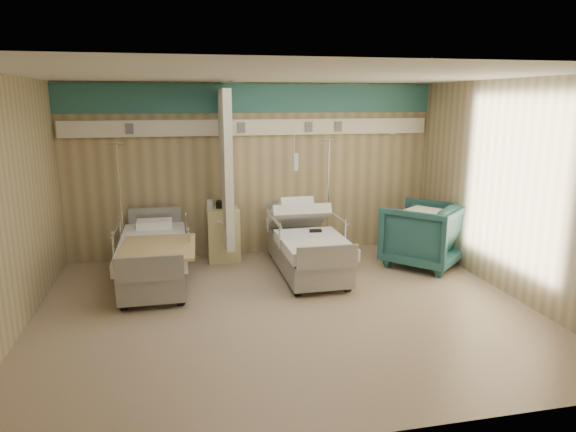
% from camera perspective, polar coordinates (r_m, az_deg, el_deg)
% --- Properties ---
extents(ground, '(6.00, 5.00, 0.00)m').
position_cam_1_polar(ground, '(6.42, -0.30, -10.41)').
color(ground, gray).
rests_on(ground, ground).
extents(room_walls, '(6.04, 5.04, 2.82)m').
position_cam_1_polar(room_walls, '(6.18, -1.09, 6.59)').
color(room_walls, tan).
rests_on(room_walls, ground).
extents(bed_right, '(1.00, 2.16, 0.63)m').
position_cam_1_polar(bed_right, '(7.63, 2.09, -4.08)').
color(bed_right, white).
rests_on(bed_right, ground).
extents(bed_left, '(1.00, 2.16, 0.63)m').
position_cam_1_polar(bed_left, '(7.42, -14.67, -5.00)').
color(bed_left, white).
rests_on(bed_left, ground).
extents(bedside_cabinet, '(0.50, 0.48, 0.85)m').
position_cam_1_polar(bedside_cabinet, '(8.28, -7.20, -2.04)').
color(bedside_cabinet, '#D3CA84').
rests_on(bedside_cabinet, ground).
extents(visitor_armchair, '(1.50, 1.50, 0.98)m').
position_cam_1_polar(visitor_armchair, '(8.21, 14.77, -2.02)').
color(visitor_armchair, '#1E4C4D').
rests_on(visitor_armchair, ground).
extents(waffle_blanket, '(0.84, 0.83, 0.07)m').
position_cam_1_polar(waffle_blanket, '(8.07, 14.93, 1.57)').
color(waffle_blanket, white).
rests_on(waffle_blanket, visitor_armchair).
extents(iv_stand_right, '(0.34, 0.34, 1.90)m').
position_cam_1_polar(iv_stand_right, '(8.65, 4.38, -1.58)').
color(iv_stand_right, silver).
rests_on(iv_stand_right, ground).
extents(iv_stand_left, '(0.34, 0.34, 1.91)m').
position_cam_1_polar(iv_stand_left, '(8.31, -17.77, -2.74)').
color(iv_stand_left, silver).
rests_on(iv_stand_left, ground).
extents(call_remote, '(0.18, 0.09, 0.04)m').
position_cam_1_polar(call_remote, '(7.55, 3.07, -1.64)').
color(call_remote, black).
rests_on(call_remote, bed_right).
extents(tan_blanket, '(1.00, 1.24, 0.04)m').
position_cam_1_polar(tan_blanket, '(6.88, -14.27, -3.46)').
color(tan_blanket, tan).
rests_on(tan_blanket, bed_left).
extents(toiletry_bag, '(0.24, 0.18, 0.12)m').
position_cam_1_polar(toiletry_bag, '(8.21, -7.21, 1.30)').
color(toiletry_bag, black).
rests_on(toiletry_bag, bedside_cabinet).
extents(white_cup, '(0.10, 0.10, 0.14)m').
position_cam_1_polar(white_cup, '(8.17, -8.68, 1.31)').
color(white_cup, white).
rests_on(white_cup, bedside_cabinet).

